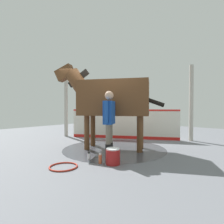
# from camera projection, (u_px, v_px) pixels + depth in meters

# --- Properties ---
(ground_plane) EXTENTS (16.00, 16.00, 0.02)m
(ground_plane) POSITION_uv_depth(u_px,v_px,m) (113.00, 147.00, 5.90)
(ground_plane) COLOR slate
(wet_patch) EXTENTS (3.13, 3.13, 0.00)m
(wet_patch) POSITION_uv_depth(u_px,v_px,m) (114.00, 149.00, 5.57)
(wet_patch) COLOR #42444C
(wet_patch) RESTS_ON ground
(barrier_wall) EXTENTS (2.14, 3.89, 1.19)m
(barrier_wall) POSITION_uv_depth(u_px,v_px,m) (124.00, 125.00, 7.41)
(barrier_wall) COLOR silver
(barrier_wall) RESTS_ON ground
(roof_post_near) EXTENTS (0.16, 0.16, 2.89)m
(roof_post_near) POSITION_uv_depth(u_px,v_px,m) (66.00, 104.00, 8.01)
(roof_post_near) COLOR #B7B2A8
(roof_post_near) RESTS_ON ground
(roof_post_far) EXTENTS (0.16, 0.16, 2.89)m
(roof_post_far) POSITION_uv_depth(u_px,v_px,m) (191.00, 103.00, 6.90)
(roof_post_far) COLOR #B7B2A8
(roof_post_far) RESTS_ON ground
(horse) EXTENTS (1.99, 3.13, 2.66)m
(horse) POSITION_uv_depth(u_px,v_px,m) (111.00, 98.00, 5.56)
(horse) COLOR brown
(horse) RESTS_ON ground
(handler) EXTENTS (0.61, 0.42, 1.69)m
(handler) POSITION_uv_depth(u_px,v_px,m) (109.00, 119.00, 4.69)
(handler) COLOR black
(handler) RESTS_ON ground
(wash_bucket) EXTENTS (0.32, 0.32, 0.36)m
(wash_bucket) POSITION_uv_depth(u_px,v_px,m) (113.00, 156.00, 4.02)
(wash_bucket) COLOR maroon
(wash_bucket) RESTS_ON ground
(bottle_shampoo) EXTENTS (0.08, 0.08, 0.19)m
(bottle_shampoo) POSITION_uv_depth(u_px,v_px,m) (89.00, 156.00, 4.36)
(bottle_shampoo) COLOR white
(bottle_shampoo) RESTS_ON ground
(bottle_spray) EXTENTS (0.07, 0.07, 0.24)m
(bottle_spray) POSITION_uv_depth(u_px,v_px,m) (100.00, 159.00, 4.08)
(bottle_spray) COLOR #CC5933
(bottle_spray) RESTS_ON ground
(hose_coil) EXTENTS (0.60, 0.60, 0.03)m
(hose_coil) POSITION_uv_depth(u_px,v_px,m) (63.00, 167.00, 3.81)
(hose_coil) COLOR #B72D1E
(hose_coil) RESTS_ON ground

